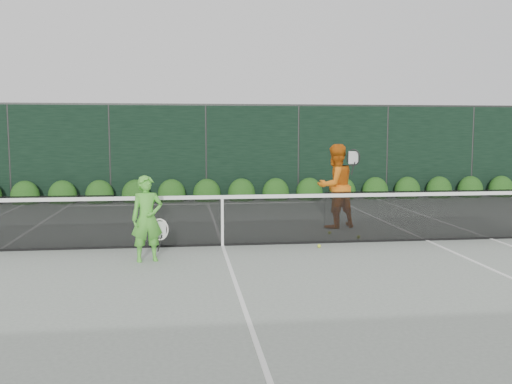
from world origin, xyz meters
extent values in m
plane|color=gray|center=(0.00, 0.00, 0.00)|extent=(80.00, 80.00, 0.00)
cube|color=black|center=(0.00, 0.00, 0.48)|extent=(4.00, 0.01, 0.96)
cube|color=black|center=(4.20, 0.00, 0.51)|extent=(4.40, 0.01, 1.02)
cube|color=white|center=(0.00, 0.00, 0.94)|extent=(12.80, 0.03, 0.07)
cube|color=black|center=(0.00, 0.00, 0.02)|extent=(12.80, 0.02, 0.04)
cube|color=white|center=(0.00, 0.00, 0.46)|extent=(0.05, 0.03, 0.91)
imported|color=#52BB36|center=(-1.34, -1.12, 0.73)|extent=(0.59, 0.45, 1.45)
torus|color=white|center=(-1.14, -1.02, 0.52)|extent=(0.30, 0.06, 0.30)
cylinder|color=black|center=(-1.14, -1.02, 0.28)|extent=(0.10, 0.03, 0.30)
imported|color=orange|center=(2.69, 1.78, 0.95)|extent=(1.13, 1.02, 1.91)
torus|color=black|center=(3.04, 1.58, 1.61)|extent=(0.29, 0.13, 0.30)
cylinder|color=black|center=(3.04, 1.58, 1.37)|extent=(0.10, 0.03, 0.30)
cube|color=white|center=(5.49, 0.00, 0.01)|extent=(0.06, 23.77, 0.01)
cube|color=white|center=(4.12, 0.00, 0.01)|extent=(0.06, 23.77, 0.01)
cube|color=white|center=(0.00, 11.88, 0.01)|extent=(11.03, 0.06, 0.01)
cube|color=white|center=(0.00, 6.40, 0.01)|extent=(8.23, 0.06, 0.01)
cube|color=white|center=(0.00, 0.00, 0.01)|extent=(0.06, 12.80, 0.01)
cube|color=black|center=(0.00, 7.50, 1.50)|extent=(32.00, 0.06, 3.00)
cube|color=#262826|center=(0.00, 7.50, 3.03)|extent=(32.00, 0.06, 0.06)
cylinder|color=#262826|center=(-6.00, 7.50, 1.50)|extent=(0.08, 0.08, 3.00)
cylinder|color=#262826|center=(-3.00, 7.50, 1.50)|extent=(0.08, 0.08, 3.00)
cylinder|color=#262826|center=(0.00, 7.50, 1.50)|extent=(0.08, 0.08, 3.00)
cylinder|color=#262826|center=(3.00, 7.50, 1.50)|extent=(0.08, 0.08, 3.00)
cylinder|color=#262826|center=(6.00, 7.50, 1.50)|extent=(0.08, 0.08, 3.00)
cylinder|color=#262826|center=(9.00, 7.50, 1.50)|extent=(0.08, 0.08, 3.00)
ellipsoid|color=#0F350E|center=(-5.50, 7.15, 0.23)|extent=(0.86, 0.65, 0.94)
ellipsoid|color=#0F350E|center=(-4.40, 7.15, 0.23)|extent=(0.86, 0.65, 0.94)
ellipsoid|color=#0F350E|center=(-3.30, 7.15, 0.23)|extent=(0.86, 0.65, 0.94)
ellipsoid|color=#0F350E|center=(-2.20, 7.15, 0.23)|extent=(0.86, 0.65, 0.94)
ellipsoid|color=#0F350E|center=(-1.10, 7.15, 0.23)|extent=(0.86, 0.65, 0.94)
ellipsoid|color=#0F350E|center=(0.00, 7.15, 0.23)|extent=(0.86, 0.65, 0.94)
ellipsoid|color=#0F350E|center=(1.10, 7.15, 0.23)|extent=(0.86, 0.65, 0.94)
ellipsoid|color=#0F350E|center=(2.20, 7.15, 0.23)|extent=(0.86, 0.65, 0.94)
ellipsoid|color=#0F350E|center=(3.30, 7.15, 0.23)|extent=(0.86, 0.65, 0.94)
ellipsoid|color=#0F350E|center=(4.40, 7.15, 0.23)|extent=(0.86, 0.65, 0.94)
ellipsoid|color=#0F350E|center=(5.50, 7.15, 0.23)|extent=(0.86, 0.65, 0.94)
ellipsoid|color=#0F350E|center=(6.60, 7.15, 0.23)|extent=(0.86, 0.65, 0.94)
ellipsoid|color=#0F350E|center=(7.70, 7.15, 0.23)|extent=(0.86, 0.65, 0.94)
ellipsoid|color=#0F350E|center=(8.80, 7.15, 0.23)|extent=(0.86, 0.65, 0.94)
ellipsoid|color=#0F350E|center=(9.90, 7.15, 0.23)|extent=(0.86, 0.65, 0.94)
sphere|color=#BCD32F|center=(1.80, -0.41, 0.03)|extent=(0.07, 0.07, 0.07)
sphere|color=#BCD32F|center=(2.83, 0.40, 0.03)|extent=(0.07, 0.07, 0.07)
sphere|color=#BCD32F|center=(2.36, 0.95, 0.03)|extent=(0.07, 0.07, 0.07)
camera|label=1|loc=(-0.73, -10.76, 2.19)|focal=40.00mm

